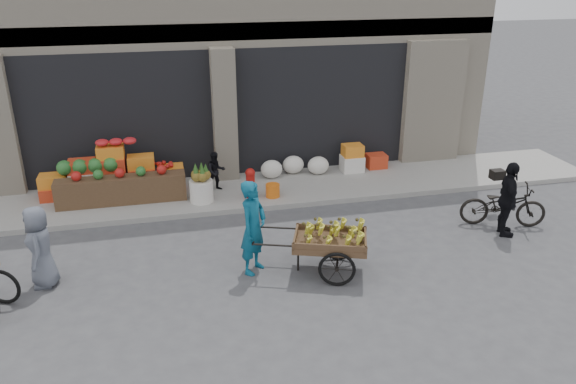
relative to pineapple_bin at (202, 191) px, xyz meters
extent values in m
plane|color=#424244|center=(0.75, -3.60, -0.37)|extent=(80.00, 80.00, 0.00)
cube|color=gray|center=(0.75, 0.50, -0.31)|extent=(18.00, 2.20, 0.12)
cube|color=beige|center=(0.75, 4.60, 3.13)|extent=(14.00, 6.00, 7.00)
cube|color=gray|center=(0.75, 1.75, 3.23)|extent=(14.00, 0.30, 0.40)
cube|color=black|center=(-1.73, 2.40, 1.30)|extent=(4.40, 1.60, 3.10)
cube|color=black|center=(3.23, 2.40, 1.30)|extent=(4.40, 1.60, 3.10)
cube|color=beige|center=(0.75, 1.55, 1.30)|extent=(0.55, 0.80, 3.22)
cube|color=brown|center=(-1.73, 0.35, 0.05)|extent=(2.80, 0.45, 0.60)
sphere|color=#1E5923|center=(-2.42, 0.85, 0.49)|extent=(0.34, 0.34, 0.34)
cylinder|color=silver|center=(0.00, 0.00, 0.00)|extent=(0.52, 0.52, 0.50)
cylinder|color=#A5140F|center=(1.10, -0.05, 0.03)|extent=(0.20, 0.20, 0.56)
sphere|color=#A5140F|center=(1.10, -0.05, 0.35)|extent=(0.22, 0.22, 0.22)
cylinder|color=orange|center=(1.60, -0.10, -0.10)|extent=(0.32, 0.32, 0.30)
ellipsoid|color=silver|center=(2.42, 1.10, -0.03)|extent=(1.70, 0.60, 0.44)
imported|color=black|center=(0.40, 0.60, 0.21)|extent=(0.51, 0.43, 0.93)
cube|color=brown|center=(1.92, -3.42, 0.21)|extent=(1.46, 1.20, 0.11)
torus|color=black|center=(1.91, -3.89, -0.05)|extent=(0.62, 0.27, 0.64)
torus|color=black|center=(2.21, -3.05, -0.05)|extent=(0.62, 0.27, 0.64)
cylinder|color=black|center=(1.40, -3.24, -0.11)|extent=(0.05, 0.05, 0.52)
imported|color=#0E506C|center=(0.64, -3.06, 0.48)|extent=(0.71, 0.74, 1.70)
torus|color=black|center=(-3.45, -3.17, -0.06)|extent=(0.60, 0.27, 0.62)
imported|color=slate|center=(-2.89, -2.71, 0.35)|extent=(0.48, 0.72, 1.44)
imported|color=black|center=(5.97, -2.42, 0.08)|extent=(1.82, 1.14, 0.90)
imported|color=black|center=(5.77, -2.82, 0.40)|extent=(0.65, 0.97, 1.53)
camera|label=1|loc=(-0.78, -11.69, 4.74)|focal=35.00mm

